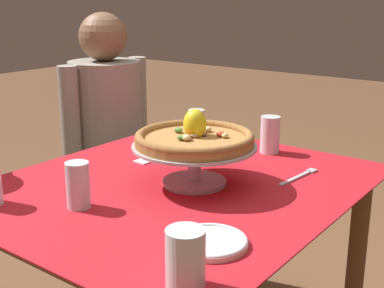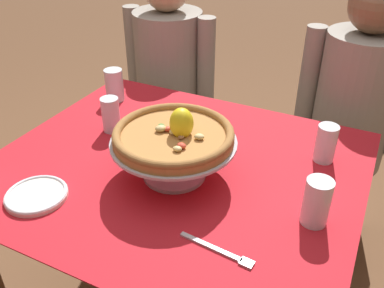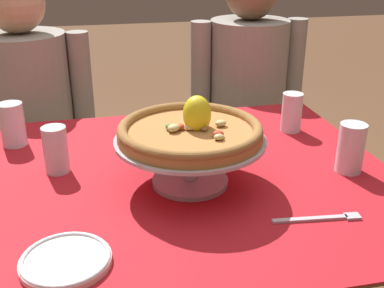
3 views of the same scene
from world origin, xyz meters
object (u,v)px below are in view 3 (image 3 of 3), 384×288
at_px(pizza_stand, 190,153).
at_px(side_plate, 66,260).
at_px(water_glass_side_left, 56,153).
at_px(pizza, 191,130).
at_px(dinner_fork, 322,218).
at_px(water_glass_back_left, 13,127).
at_px(sugar_packet, 191,140).
at_px(water_glass_side_right, 351,150).
at_px(diner_left, 35,143).
at_px(water_glass_back_right, 291,115).
at_px(diner_right, 245,125).

height_order(pizza_stand, side_plate, pizza_stand).
bearing_deg(water_glass_side_left, side_plate, -85.81).
height_order(pizza, dinner_fork, pizza).
height_order(water_glass_back_left, dinner_fork, water_glass_back_left).
height_order(pizza, sugar_packet, pizza).
distance_m(pizza, water_glass_side_left, 0.36).
bearing_deg(water_glass_side_right, diner_left, 137.00).
bearing_deg(diner_left, water_glass_side_right, -43.00).
relative_size(water_glass_back_right, side_plate, 0.71).
bearing_deg(pizza_stand, diner_right, 62.56).
bearing_deg(side_plate, pizza_stand, 41.87).
height_order(water_glass_back_right, sugar_packet, water_glass_back_right).
bearing_deg(water_glass_side_left, water_glass_side_right, -12.06).
distance_m(pizza, water_glass_side_right, 0.42).
relative_size(water_glass_side_left, water_glass_side_right, 0.95).
xyz_separation_m(water_glass_side_right, water_glass_back_left, (-0.85, 0.36, -0.00)).
bearing_deg(side_plate, sugar_packet, 56.16).
bearing_deg(diner_left, water_glass_back_right, -31.66).
bearing_deg(pizza_stand, water_glass_side_right, -2.88).
distance_m(water_glass_back_left, diner_right, 0.99).
bearing_deg(water_glass_back_left, side_plate, -75.26).
height_order(water_glass_side_left, water_glass_back_right, water_glass_side_left).
bearing_deg(water_glass_side_left, dinner_fork, -32.51).
relative_size(water_glass_side_left, water_glass_back_left, 0.97).
xyz_separation_m(dinner_fork, sugar_packet, (-0.18, 0.48, -0.00)).
height_order(pizza, water_glass_back_right, pizza).
height_order(side_plate, sugar_packet, side_plate).
distance_m(water_glass_side_right, diner_right, 0.84).
relative_size(pizza, diner_left, 0.28).
bearing_deg(diner_right, water_glass_back_right, -93.41).
relative_size(pizza_stand, diner_left, 0.30).
xyz_separation_m(sugar_packet, diner_left, (-0.51, 0.53, -0.19)).
xyz_separation_m(water_glass_back_left, diner_right, (0.85, 0.45, -0.23)).
height_order(dinner_fork, sugar_packet, dinner_fork).
xyz_separation_m(water_glass_back_right, diner_left, (-0.83, 0.51, -0.23)).
bearing_deg(side_plate, pizza, 41.82).
bearing_deg(water_glass_side_right, sugar_packet, 141.90).
xyz_separation_m(pizza_stand, dinner_fork, (0.24, -0.22, -0.08)).
height_order(water_glass_side_left, dinner_fork, water_glass_side_left).
xyz_separation_m(water_glass_side_left, water_glass_side_right, (0.73, -0.16, 0.01)).
bearing_deg(dinner_fork, pizza, 137.12).
distance_m(dinner_fork, diner_left, 1.23).
distance_m(dinner_fork, sugar_packet, 0.51).
bearing_deg(water_glass_back_left, water_glass_back_right, -4.56).
xyz_separation_m(side_plate, diner_left, (-0.16, 1.04, -0.19)).
relative_size(water_glass_side_right, diner_right, 0.11).
bearing_deg(side_plate, diner_right, 56.29).
distance_m(side_plate, diner_left, 1.07).
relative_size(side_plate, sugar_packet, 3.36).
bearing_deg(pizza, water_glass_side_left, 157.22).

